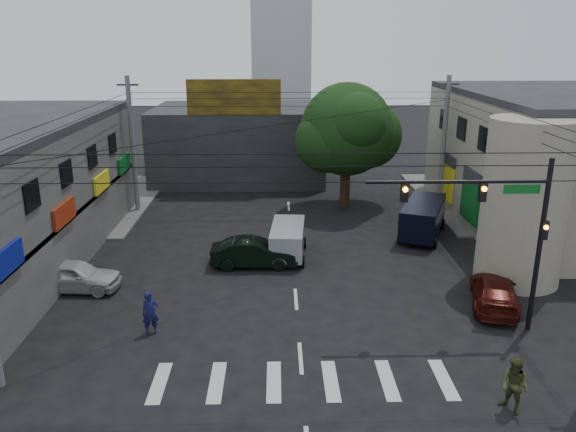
{
  "coord_description": "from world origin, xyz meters",
  "views": [
    {
      "loc": [
        -0.86,
        -21.48,
        11.5
      ],
      "look_at": [
        -0.32,
        4.0,
        3.4
      ],
      "focal_mm": 35.0,
      "sensor_mm": 36.0,
      "label": 1
    }
  ],
  "objects_px": {
    "white_compact": "(74,276)",
    "traffic_officer": "(150,313)",
    "maroon_sedan": "(494,292)",
    "silver_minivan": "(288,241)",
    "dark_sedan": "(254,253)",
    "utility_pole_far_right": "(444,145)",
    "pedestrian_olive": "(514,386)",
    "utility_pole_far_left": "(133,146)",
    "traffic_gantry": "(501,218)",
    "street_tree": "(347,130)",
    "navy_van": "(423,219)"
  },
  "relations": [
    {
      "from": "traffic_gantry",
      "to": "silver_minivan",
      "type": "height_order",
      "value": "traffic_gantry"
    },
    {
      "from": "utility_pole_far_left",
      "to": "navy_van",
      "type": "height_order",
      "value": "utility_pole_far_left"
    },
    {
      "from": "utility_pole_far_right",
      "to": "dark_sedan",
      "type": "height_order",
      "value": "utility_pole_far_right"
    },
    {
      "from": "traffic_gantry",
      "to": "traffic_officer",
      "type": "height_order",
      "value": "traffic_gantry"
    },
    {
      "from": "dark_sedan",
      "to": "pedestrian_olive",
      "type": "relative_size",
      "value": 2.4
    },
    {
      "from": "traffic_gantry",
      "to": "utility_pole_far_right",
      "type": "distance_m",
      "value": 17.21
    },
    {
      "from": "dark_sedan",
      "to": "white_compact",
      "type": "distance_m",
      "value": 8.89
    },
    {
      "from": "maroon_sedan",
      "to": "silver_minivan",
      "type": "height_order",
      "value": "silver_minivan"
    },
    {
      "from": "dark_sedan",
      "to": "navy_van",
      "type": "height_order",
      "value": "navy_van"
    },
    {
      "from": "navy_van",
      "to": "traffic_officer",
      "type": "height_order",
      "value": "navy_van"
    },
    {
      "from": "utility_pole_far_right",
      "to": "dark_sedan",
      "type": "distance_m",
      "value": 16.51
    },
    {
      "from": "white_compact",
      "to": "traffic_officer",
      "type": "xyz_separation_m",
      "value": [
        4.51,
        -4.23,
        0.17
      ]
    },
    {
      "from": "street_tree",
      "to": "utility_pole_far_right",
      "type": "relative_size",
      "value": 0.95
    },
    {
      "from": "dark_sedan",
      "to": "silver_minivan",
      "type": "distance_m",
      "value": 2.22
    },
    {
      "from": "street_tree",
      "to": "white_compact",
      "type": "relative_size",
      "value": 1.96
    },
    {
      "from": "utility_pole_far_left",
      "to": "maroon_sedan",
      "type": "distance_m",
      "value": 24.69
    },
    {
      "from": "maroon_sedan",
      "to": "utility_pole_far_right",
      "type": "bearing_deg",
      "value": -80.23
    },
    {
      "from": "utility_pole_far_left",
      "to": "dark_sedan",
      "type": "height_order",
      "value": "utility_pole_far_left"
    },
    {
      "from": "street_tree",
      "to": "pedestrian_olive",
      "type": "relative_size",
      "value": 4.59
    },
    {
      "from": "dark_sedan",
      "to": "traffic_officer",
      "type": "bearing_deg",
      "value": 150.82
    },
    {
      "from": "street_tree",
      "to": "silver_minivan",
      "type": "distance_m",
      "value": 11.54
    },
    {
      "from": "dark_sedan",
      "to": "utility_pole_far_left",
      "type": "bearing_deg",
      "value": 40.3
    },
    {
      "from": "maroon_sedan",
      "to": "pedestrian_olive",
      "type": "bearing_deg",
      "value": 89.83
    },
    {
      "from": "traffic_gantry",
      "to": "white_compact",
      "type": "distance_m",
      "value": 19.24
    },
    {
      "from": "utility_pole_far_left",
      "to": "street_tree",
      "type": "bearing_deg",
      "value": 3.95
    },
    {
      "from": "utility_pole_far_left",
      "to": "utility_pole_far_right",
      "type": "distance_m",
      "value": 21.0
    },
    {
      "from": "traffic_gantry",
      "to": "pedestrian_olive",
      "type": "distance_m",
      "value": 6.66
    },
    {
      "from": "traffic_gantry",
      "to": "navy_van",
      "type": "distance_m",
      "value": 12.1
    },
    {
      "from": "dark_sedan",
      "to": "traffic_officer",
      "type": "relative_size",
      "value": 2.51
    },
    {
      "from": "silver_minivan",
      "to": "utility_pole_far_right",
      "type": "bearing_deg",
      "value": -46.7
    },
    {
      "from": "traffic_gantry",
      "to": "utility_pole_far_left",
      "type": "xyz_separation_m",
      "value": [
        -18.32,
        17.0,
        -0.23
      ]
    },
    {
      "from": "maroon_sedan",
      "to": "navy_van",
      "type": "xyz_separation_m",
      "value": [
        -0.9,
        9.33,
        0.38
      ]
    },
    {
      "from": "dark_sedan",
      "to": "white_compact",
      "type": "height_order",
      "value": "dark_sedan"
    },
    {
      "from": "traffic_officer",
      "to": "utility_pole_far_right",
      "type": "bearing_deg",
      "value": 26.4
    },
    {
      "from": "white_compact",
      "to": "navy_van",
      "type": "distance_m",
      "value": 19.84
    },
    {
      "from": "street_tree",
      "to": "traffic_gantry",
      "type": "distance_m",
      "value": 18.42
    },
    {
      "from": "white_compact",
      "to": "pedestrian_olive",
      "type": "relative_size",
      "value": 2.35
    },
    {
      "from": "street_tree",
      "to": "maroon_sedan",
      "type": "relative_size",
      "value": 1.73
    },
    {
      "from": "maroon_sedan",
      "to": "pedestrian_olive",
      "type": "distance_m",
      "value": 7.77
    },
    {
      "from": "white_compact",
      "to": "traffic_officer",
      "type": "height_order",
      "value": "traffic_officer"
    },
    {
      "from": "street_tree",
      "to": "pedestrian_olive",
      "type": "bearing_deg",
      "value": -83.47
    },
    {
      "from": "utility_pole_far_right",
      "to": "silver_minivan",
      "type": "xyz_separation_m",
      "value": [
        -10.77,
        -8.69,
        -3.71
      ]
    },
    {
      "from": "utility_pole_far_right",
      "to": "silver_minivan",
      "type": "relative_size",
      "value": 2.17
    },
    {
      "from": "pedestrian_olive",
      "to": "dark_sedan",
      "type": "bearing_deg",
      "value": -179.36
    },
    {
      "from": "dark_sedan",
      "to": "white_compact",
      "type": "xyz_separation_m",
      "value": [
        -8.45,
        -2.77,
        -0.01
      ]
    },
    {
      "from": "utility_pole_far_left",
      "to": "white_compact",
      "type": "bearing_deg",
      "value": -90.0
    },
    {
      "from": "maroon_sedan",
      "to": "pedestrian_olive",
      "type": "xyz_separation_m",
      "value": [
        -2.18,
        -7.45,
        0.27
      ]
    },
    {
      "from": "maroon_sedan",
      "to": "utility_pole_far_left",
      "type": "bearing_deg",
      "value": -21.35
    },
    {
      "from": "utility_pole_far_left",
      "to": "pedestrian_olive",
      "type": "xyz_separation_m",
      "value": [
        17.17,
        -22.29,
        -3.65
      ]
    },
    {
      "from": "utility_pole_far_right",
      "to": "pedestrian_olive",
      "type": "bearing_deg",
      "value": -99.76
    }
  ]
}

